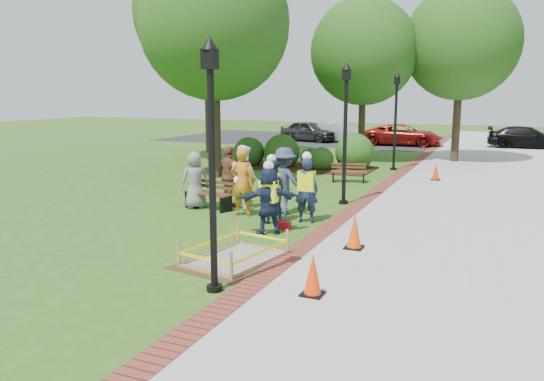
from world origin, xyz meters
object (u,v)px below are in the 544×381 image
at_px(wet_concrete_pad, 235,250).
at_px(cone_front, 313,276).
at_px(bench_near, 209,200).
at_px(hivis_worker_b, 306,188).
at_px(hivis_worker_a, 269,198).
at_px(lamp_near, 212,148).
at_px(hivis_worker_c, 271,189).

distance_m(wet_concrete_pad, cone_front, 2.38).
bearing_deg(cone_front, wet_concrete_pad, 150.67).
bearing_deg(bench_near, hivis_worker_b, -6.87).
relative_size(wet_concrete_pad, bench_near, 1.60).
bearing_deg(hivis_worker_a, hivis_worker_b, 73.74).
relative_size(lamp_near, hivis_worker_a, 2.38).
height_order(wet_concrete_pad, lamp_near, lamp_near).
height_order(cone_front, hivis_worker_b, hivis_worker_b).
xyz_separation_m(wet_concrete_pad, hivis_worker_a, (-0.24, 2.21, 0.66)).
xyz_separation_m(lamp_near, hivis_worker_b, (-0.25, 5.30, -1.55)).
distance_m(hivis_worker_a, hivis_worker_b, 1.53).
relative_size(bench_near, hivis_worker_a, 0.89).
xyz_separation_m(bench_near, hivis_worker_c, (2.36, -0.78, 0.64)).
xyz_separation_m(hivis_worker_b, hivis_worker_c, (-0.82, -0.40, -0.03)).
distance_m(wet_concrete_pad, hivis_worker_b, 3.75).
bearing_deg(hivis_worker_c, cone_front, -58.69).
bearing_deg(hivis_worker_a, hivis_worker_c, 110.23).
bearing_deg(wet_concrete_pad, cone_front, -29.33).
xyz_separation_m(wet_concrete_pad, hivis_worker_c, (-0.63, 3.28, 0.67)).
distance_m(bench_near, cone_front, 7.28).
bearing_deg(hivis_worker_b, hivis_worker_c, -154.21).
bearing_deg(bench_near, hivis_worker_c, -18.33).
bearing_deg(hivis_worker_c, hivis_worker_b, 25.79).
xyz_separation_m(hivis_worker_a, hivis_worker_c, (-0.40, 1.07, 0.01)).
xyz_separation_m(bench_near, lamp_near, (3.43, -5.68, 2.22)).
bearing_deg(lamp_near, cone_front, 15.44).
height_order(bench_near, cone_front, bench_near).
xyz_separation_m(wet_concrete_pad, hivis_worker_b, (0.19, 3.68, 0.70)).
relative_size(cone_front, hivis_worker_c, 0.41).
height_order(hivis_worker_a, hivis_worker_c, hivis_worker_c).
bearing_deg(lamp_near, wet_concrete_pad, 105.15).
bearing_deg(hivis_worker_a, wet_concrete_pad, -83.84).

